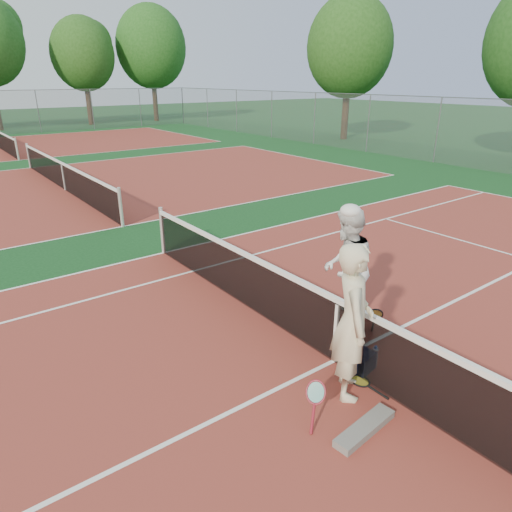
# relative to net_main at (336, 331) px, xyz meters

# --- Properties ---
(ground) EXTENTS (130.00, 130.00, 0.00)m
(ground) POSITION_rel_net_main_xyz_m (0.00, 0.00, -0.51)
(ground) COLOR #103C17
(ground) RESTS_ON ground
(court_main) EXTENTS (23.77, 10.97, 0.01)m
(court_main) POSITION_rel_net_main_xyz_m (0.00, 0.00, -0.51)
(court_main) COLOR maroon
(court_main) RESTS_ON ground
(court_far_a) EXTENTS (23.77, 10.97, 0.01)m
(court_far_a) POSITION_rel_net_main_xyz_m (0.00, 13.50, -0.51)
(court_far_a) COLOR maroon
(court_far_a) RESTS_ON ground
(net_main) EXTENTS (0.10, 10.98, 1.02)m
(net_main) POSITION_rel_net_main_xyz_m (0.00, 0.00, 0.00)
(net_main) COLOR black
(net_main) RESTS_ON ground
(net_far_a) EXTENTS (0.10, 10.98, 1.02)m
(net_far_a) POSITION_rel_net_main_xyz_m (0.00, 13.50, 0.00)
(net_far_a) COLOR black
(net_far_a) RESTS_ON ground
(fence_right) EXTENTS (0.06, 54.50, 3.00)m
(fence_right) POSITION_rel_net_main_xyz_m (16.00, 6.75, 0.99)
(fence_right) COLOR slate
(fence_right) RESTS_ON ground
(player_a) EXTENTS (0.86, 0.89, 2.06)m
(player_a) POSITION_rel_net_main_xyz_m (-0.35, -0.57, 0.52)
(player_a) COLOR beige
(player_a) RESTS_ON ground
(player_b) EXTENTS (1.22, 1.16, 1.98)m
(player_b) POSITION_rel_net_main_xyz_m (0.93, 0.71, 0.48)
(player_b) COLOR white
(player_b) RESTS_ON ground
(racket_red) EXTENTS (0.44, 0.42, 0.52)m
(racket_red) POSITION_rel_net_main_xyz_m (-1.08, -0.72, -0.25)
(racket_red) COLOR maroon
(racket_red) RESTS_ON ground
(racket_black_held) EXTENTS (0.40, 0.40, 0.55)m
(racket_black_held) POSITION_rel_net_main_xyz_m (0.94, 0.07, -0.24)
(racket_black_held) COLOR black
(racket_black_held) RESTS_ON ground
(racket_spare) EXTENTS (0.27, 0.60, 0.03)m
(racket_spare) POSITION_rel_net_main_xyz_m (-0.07, -0.55, -0.49)
(racket_spare) COLOR black
(racket_spare) RESTS_ON ground
(sports_bag_navy) EXTENTS (0.38, 0.30, 0.27)m
(sports_bag_navy) POSITION_rel_net_main_xyz_m (0.15, -0.40, -0.37)
(sports_bag_navy) COLOR black
(sports_bag_navy) RESTS_ON ground
(sports_bag_purple) EXTENTS (0.36, 0.35, 0.24)m
(sports_bag_purple) POSITION_rel_net_main_xyz_m (0.20, -0.24, -0.39)
(sports_bag_purple) COLOR black
(sports_bag_purple) RESTS_ON ground
(net_cover_canvas) EXTENTS (0.94, 0.30, 0.10)m
(net_cover_canvas) POSITION_rel_net_main_xyz_m (-0.75, -1.21, -0.46)
(net_cover_canvas) COLOR #65605B
(net_cover_canvas) RESTS_ON ground
(water_bottle) EXTENTS (0.09, 0.09, 0.30)m
(water_bottle) POSITION_rel_net_main_xyz_m (0.36, -0.43, -0.36)
(water_bottle) COLOR #C5DDFA
(water_bottle) RESTS_ON ground
(tree_back_4) EXTENTS (5.13, 5.13, 8.61)m
(tree_back_4) POSITION_rel_net_main_xyz_m (9.01, 37.84, 5.13)
(tree_back_4) COLOR #382314
(tree_back_4) RESTS_ON ground
(tree_back_5) EXTENTS (6.21, 6.21, 9.96)m
(tree_back_5) POSITION_rel_net_main_xyz_m (15.19, 37.83, 5.87)
(tree_back_5) COLOR #382314
(tree_back_5) RESTS_ON ground
(tree_right_1) EXTENTS (5.34, 5.34, 8.70)m
(tree_right_1) POSITION_rel_net_main_xyz_m (19.16, 17.65, 5.10)
(tree_right_1) COLOR #382314
(tree_right_1) RESTS_ON ground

